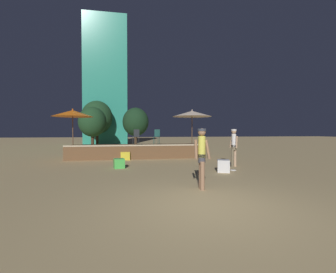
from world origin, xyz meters
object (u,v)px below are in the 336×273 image
at_px(person_0, 234,145).
at_px(bistro_chair_0, 157,135).
at_px(background_tree_0, 136,122).
at_px(background_tree_2, 92,122).
at_px(frisbee_disc, 233,170).
at_px(patio_umbrella_0, 192,114).
at_px(background_tree_1, 97,118).
at_px(patio_umbrella_1, 73,113).
at_px(person_1, 202,155).
at_px(cube_seat_2, 223,166).
at_px(bistro_chair_1, 136,135).
at_px(cube_seat_1, 119,163).
at_px(cube_seat_0, 126,156).

bearing_deg(person_0, bistro_chair_0, -76.67).
height_order(background_tree_0, background_tree_2, background_tree_2).
height_order(bistro_chair_0, frisbee_disc, bistro_chair_0).
xyz_separation_m(patio_umbrella_0, bistro_chair_0, (-2.07, 0.88, -1.32)).
height_order(frisbee_disc, background_tree_1, background_tree_1).
xyz_separation_m(patio_umbrella_1, bistro_chair_0, (4.88, 0.87, -1.24)).
distance_m(bistro_chair_0, frisbee_disc, 6.20).
bearing_deg(frisbee_disc, background_tree_0, 107.41).
bearing_deg(bistro_chair_0, person_1, -64.68).
bearing_deg(background_tree_1, bistro_chair_0, -65.28).
xyz_separation_m(patio_umbrella_0, patio_umbrella_1, (-6.95, 0.01, -0.07)).
relative_size(cube_seat_2, frisbee_disc, 2.53).
height_order(person_1, background_tree_1, background_tree_1).
distance_m(person_0, bistro_chair_1, 6.09).
bearing_deg(patio_umbrella_1, background_tree_1, 91.45).
bearing_deg(background_tree_1, background_tree_2, -89.67).
relative_size(patio_umbrella_0, background_tree_0, 0.79).
bearing_deg(frisbee_disc, background_tree_2, 119.85).
bearing_deg(frisbee_disc, patio_umbrella_1, 148.14).
xyz_separation_m(cube_seat_2, background_tree_0, (-3.15, 12.05, 2.24)).
height_order(cube_seat_1, background_tree_1, background_tree_1).
bearing_deg(person_1, patio_umbrella_1, 40.63).
height_order(cube_seat_2, bistro_chair_1, bistro_chair_1).
bearing_deg(patio_umbrella_1, patio_umbrella_0, -0.09).
distance_m(cube_seat_0, bistro_chair_1, 1.52).
bearing_deg(patio_umbrella_0, background_tree_2, 129.33).
bearing_deg(person_1, background_tree_2, 24.06).
bearing_deg(cube_seat_2, cube_seat_1, 157.63).
bearing_deg(background_tree_2, background_tree_1, 90.33).
relative_size(bistro_chair_0, background_tree_2, 0.23).
relative_size(background_tree_0, background_tree_2, 0.95).
height_order(bistro_chair_1, background_tree_1, background_tree_1).
distance_m(cube_seat_2, background_tree_2, 15.62).
distance_m(person_1, bistro_chair_0, 8.18).
height_order(bistro_chair_0, bistro_chair_1, same).
bearing_deg(patio_umbrella_0, frisbee_disc, -84.17).
bearing_deg(person_1, cube_seat_2, -29.99).
bearing_deg(bistro_chair_1, frisbee_disc, 107.70).
bearing_deg(background_tree_0, patio_umbrella_1, -117.41).
relative_size(patio_umbrella_1, background_tree_0, 0.77).
distance_m(patio_umbrella_0, cube_seat_0, 4.74).
height_order(cube_seat_1, background_tree_0, background_tree_0).
height_order(person_1, background_tree_2, background_tree_2).
bearing_deg(cube_seat_1, person_0, -5.22).
height_order(cube_seat_2, background_tree_2, background_tree_2).
bearing_deg(background_tree_0, background_tree_2, 157.75).
distance_m(cube_seat_1, cube_seat_2, 4.54).
height_order(patio_umbrella_0, patio_umbrella_1, patio_umbrella_0).
relative_size(person_0, background_tree_2, 0.44).
bearing_deg(patio_umbrella_0, bistro_chair_1, 169.93).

